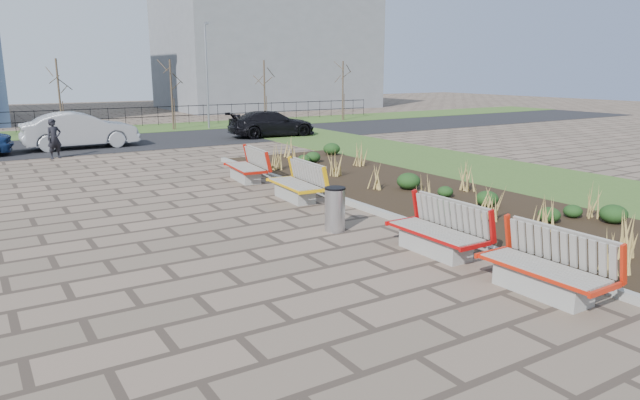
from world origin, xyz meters
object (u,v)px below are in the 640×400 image
lamp_east (207,77)px  litter_bin (335,210)px  car_silver (80,130)px  car_black (272,124)px  bench_b (435,229)px  pedestrian (54,139)px  bench_c (294,182)px  bench_a (543,265)px  bench_d (245,165)px

lamp_east → litter_bin: bearing=-104.4°
car_silver → car_black: 9.38m
bench_b → lamp_east: size_ratio=0.35×
litter_bin → pedestrian: size_ratio=0.61×
bench_c → car_silver: bearing=105.7°
bench_b → bench_a: bearing=-90.2°
pedestrian → car_black: pedestrian is taller
car_black → lamp_east: 6.26m
bench_d → car_silver: 11.36m
bench_b → car_black: bearing=71.5°
litter_bin → bench_b: bearing=-72.0°
bench_d → pedestrian: bearing=124.2°
car_silver → car_black: car_silver is taller
bench_d → bench_a: bearing=-84.1°
car_silver → car_black: size_ratio=1.05×
pedestrian → litter_bin: bearing=-93.6°
car_black → bench_c: bearing=160.4°
litter_bin → pedestrian: bearing=104.2°
bench_b → lamp_east: 25.40m
bench_a → bench_d: same height
pedestrian → lamp_east: bearing=21.7°
bench_d → litter_bin: size_ratio=2.18×
bench_c → lamp_east: size_ratio=0.35×
bench_b → litter_bin: (-0.76, 2.34, -0.02)m
bench_b → bench_d: size_ratio=1.00×
bench_a → car_black: car_black is taller
bench_a → litter_bin: bench_a is taller
litter_bin → car_silver: car_silver is taller
bench_b → bench_d: 8.70m
bench_b → car_silver: (-3.04, 19.64, 0.32)m
litter_bin → pedestrian: pedestrian is taller
pedestrian → bench_c: bearing=-86.6°
bench_b → lamp_east: lamp_east is taller
bench_a → lamp_east: bearing=78.5°
bench_d → car_silver: (-3.04, 10.94, 0.32)m
bench_a → pedestrian: bearing=101.9°
bench_c → car_silver: car_silver is taller
bench_b → lamp_east: (5.00, 24.78, 2.54)m
bench_d → pedestrian: 9.42m
bench_a → litter_bin: 4.83m
bench_a → bench_d: bearing=89.0°
bench_c → lamp_east: bearing=79.0°
bench_a → car_black: size_ratio=0.46×
pedestrian → bench_d: bearing=-79.5°
bench_a → pedestrian: size_ratio=1.33×
pedestrian → car_silver: (1.42, 2.65, 0.03)m
bench_c → car_black: bearing=68.7°
litter_bin → car_black: 18.22m
pedestrian → car_silver: car_silver is taller
bench_c → car_silver: 14.48m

